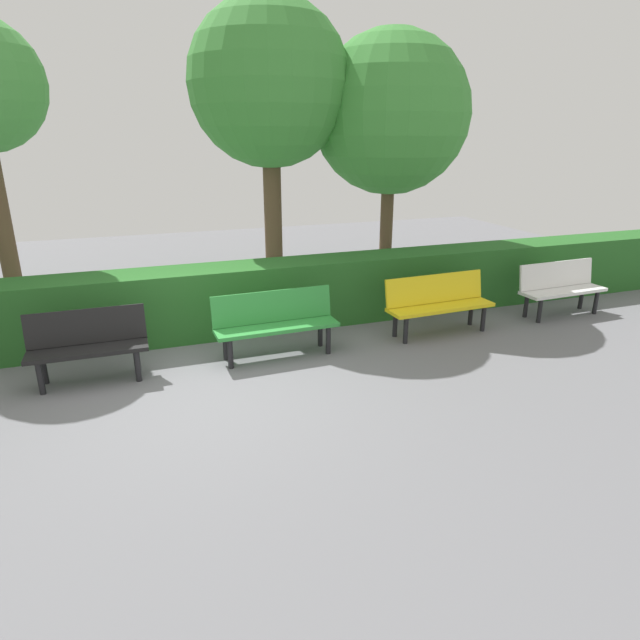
{
  "coord_description": "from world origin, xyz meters",
  "views": [
    {
      "loc": [
        0.64,
        5.83,
        2.83
      ],
      "look_at": [
        -1.56,
        -0.31,
        0.55
      ],
      "focal_mm": 30.01,
      "sensor_mm": 36.0,
      "label": 1
    }
  ],
  "objects_px": {
    "bench_white": "(560,286)",
    "bench_green": "(275,321)",
    "bench_black": "(88,343)",
    "tree_mid": "(269,86)",
    "bench_yellow": "(438,301)",
    "tree_near": "(391,115)"
  },
  "relations": [
    {
      "from": "bench_white",
      "to": "bench_black",
      "type": "distance_m",
      "value": 7.14
    },
    {
      "from": "bench_yellow",
      "to": "bench_green",
      "type": "distance_m",
      "value": 2.5
    },
    {
      "from": "tree_mid",
      "to": "bench_black",
      "type": "bearing_deg",
      "value": 42.36
    },
    {
      "from": "bench_white",
      "to": "bench_green",
      "type": "relative_size",
      "value": 0.91
    },
    {
      "from": "bench_yellow",
      "to": "tree_near",
      "type": "relative_size",
      "value": 0.37
    },
    {
      "from": "bench_yellow",
      "to": "bench_black",
      "type": "relative_size",
      "value": 1.23
    },
    {
      "from": "bench_white",
      "to": "bench_green",
      "type": "height_order",
      "value": "same"
    },
    {
      "from": "bench_green",
      "to": "tree_near",
      "type": "relative_size",
      "value": 0.36
    },
    {
      "from": "bench_white",
      "to": "tree_near",
      "type": "relative_size",
      "value": 0.33
    },
    {
      "from": "bench_white",
      "to": "tree_near",
      "type": "height_order",
      "value": "tree_near"
    },
    {
      "from": "bench_black",
      "to": "tree_mid",
      "type": "height_order",
      "value": "tree_mid"
    },
    {
      "from": "bench_white",
      "to": "bench_black",
      "type": "relative_size",
      "value": 1.11
    },
    {
      "from": "bench_yellow",
      "to": "bench_green",
      "type": "relative_size",
      "value": 1.01
    },
    {
      "from": "bench_white",
      "to": "bench_green",
      "type": "bearing_deg",
      "value": -1.15
    },
    {
      "from": "bench_white",
      "to": "bench_yellow",
      "type": "bearing_deg",
      "value": -0.57
    },
    {
      "from": "bench_yellow",
      "to": "bench_white",
      "type": "bearing_deg",
      "value": 179.2
    },
    {
      "from": "bench_white",
      "to": "tree_mid",
      "type": "bearing_deg",
      "value": -35.37
    },
    {
      "from": "bench_yellow",
      "to": "tree_mid",
      "type": "distance_m",
      "value": 4.49
    },
    {
      "from": "tree_near",
      "to": "bench_black",
      "type": "bearing_deg",
      "value": 25.81
    },
    {
      "from": "bench_green",
      "to": "tree_near",
      "type": "distance_m",
      "value": 4.61
    },
    {
      "from": "tree_near",
      "to": "bench_yellow",
      "type": "bearing_deg",
      "value": 82.35
    },
    {
      "from": "bench_white",
      "to": "tree_mid",
      "type": "height_order",
      "value": "tree_mid"
    }
  ]
}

